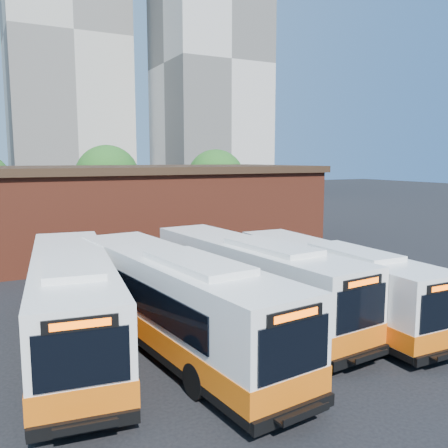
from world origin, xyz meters
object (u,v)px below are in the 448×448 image
bus_midwest (175,305)px  bus_mideast (250,282)px  transit_worker (344,312)px  bus_west (73,305)px  bus_east (330,284)px

bus_midwest → bus_mideast: bus_midwest is taller
bus_midwest → transit_worker: (6.41, -1.83, -0.71)m
transit_worker → bus_west: bearing=90.6°
bus_mideast → transit_worker: size_ratio=6.95×
bus_midwest → bus_west: bearing=145.0°
bus_west → bus_east: bus_west is taller
transit_worker → bus_mideast: bearing=54.0°
bus_midwest → bus_east: 7.36m
bus_west → bus_mideast: (7.46, -0.12, -0.03)m
bus_midwest → bus_east: (7.35, 0.17, -0.16)m
transit_worker → bus_midwest: bearing=95.2°
bus_mideast → transit_worker: bus_mideast is taller
bus_west → bus_east: 10.80m
bus_east → bus_west: bearing=172.2°
bus_mideast → transit_worker: bearing=-62.5°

